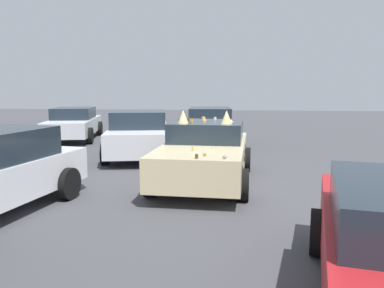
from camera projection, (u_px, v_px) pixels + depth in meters
The scene contains 5 objects.
ground_plane at pixel (205, 182), 9.19m from camera, with size 60.00×60.00×0.00m, color #47474C.
art_car_decorated at pixel (205, 152), 9.17m from camera, with size 4.52×2.19×1.69m.
parked_sedan_row_back_center at pixel (139, 134), 12.57m from camera, with size 4.71×2.70×1.47m.
parked_sedan_row_back_far at pixel (74, 123), 16.72m from camera, with size 4.80×2.66×1.36m.
parked_sedan_far_left at pixel (210, 125), 15.59m from camera, with size 4.71×2.25×1.42m.
Camera 1 is at (-8.94, -0.78, 2.19)m, focal length 36.84 mm.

